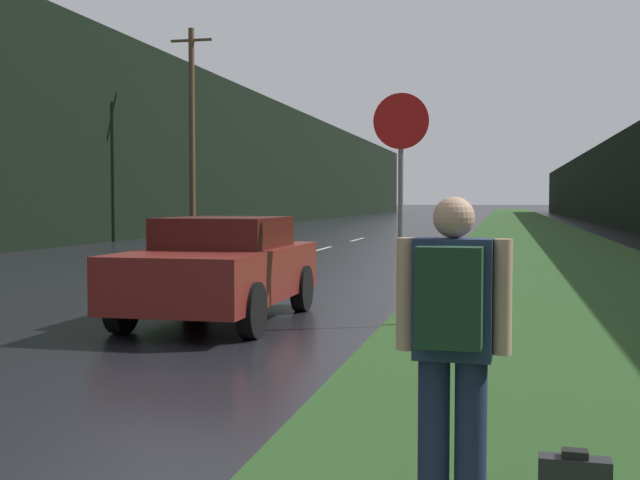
{
  "coord_description": "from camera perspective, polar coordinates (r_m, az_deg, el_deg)",
  "views": [
    {
      "loc": [
        6.14,
        -0.34,
        1.7
      ],
      "look_at": [
        2.43,
        15.84,
        0.87
      ],
      "focal_mm": 45.0,
      "sensor_mm": 36.0,
      "label": 1
    }
  ],
  "objects": [
    {
      "name": "lane_stripe_d",
      "position": [
        21.06,
        -4.1,
        -1.78
      ],
      "size": [
        0.12,
        3.0,
        0.01
      ],
      "primitive_type": "cube",
      "color": "silver",
      "rests_on": "ground_plane"
    },
    {
      "name": "grass_verge",
      "position": [
        40.4,
        14.9,
        0.36
      ],
      "size": [
        6.0,
        240.0,
        0.02
      ],
      "primitive_type": "cube",
      "color": "#26471E",
      "rests_on": "ground_plane"
    },
    {
      "name": "lane_stripe_e",
      "position": [
        27.81,
        0.12,
        -0.65
      ],
      "size": [
        0.12,
        3.0,
        0.01
      ],
      "primitive_type": "cube",
      "color": "silver",
      "rests_on": "ground_plane"
    },
    {
      "name": "car_passing_near",
      "position": [
        11.33,
        -7.08,
        -1.95
      ],
      "size": [
        1.93,
        4.06,
        1.46
      ],
      "rotation": [
        0.0,
        0.0,
        3.14
      ],
      "color": "maroon",
      "rests_on": "ground_plane"
    },
    {
      "name": "lane_stripe_f",
      "position": [
        34.66,
        2.68,
        0.04
      ],
      "size": [
        0.12,
        3.0,
        0.01
      ],
      "primitive_type": "cube",
      "color": "silver",
      "rests_on": "ground_plane"
    },
    {
      "name": "stop_sign",
      "position": [
        10.8,
        5.76,
        4.2
      ],
      "size": [
        0.75,
        0.07,
        3.13
      ],
      "color": "slate",
      "rests_on": "ground_plane"
    },
    {
      "name": "hitchhiker_with_backpack",
      "position": [
        4.22,
        9.38,
        -6.9
      ],
      "size": [
        0.6,
        0.42,
        1.72
      ],
      "rotation": [
        0.0,
        0.0,
        -0.03
      ],
      "color": "#1E2847",
      "rests_on": "ground_plane"
    },
    {
      "name": "utility_pole_far",
      "position": [
        34.22,
        -9.09,
        7.6
      ],
      "size": [
        1.8,
        0.24,
        8.85
      ],
      "color": "#4C3823",
      "rests_on": "ground_plane"
    },
    {
      "name": "treeline_near_side",
      "position": [
        50.9,
        21.33,
        3.89
      ],
      "size": [
        2.0,
        140.0,
        5.59
      ],
      "primitive_type": "cube",
      "color": "black",
      "rests_on": "ground_plane"
    },
    {
      "name": "treeline_far_side",
      "position": [
        53.11,
        -5.47,
        5.71
      ],
      "size": [
        2.0,
        140.0,
        8.73
      ],
      "primitive_type": "cube",
      "color": "black",
      "rests_on": "ground_plane"
    },
    {
      "name": "lane_stripe_c",
      "position": [
        14.54,
        -12.21,
        -3.91
      ],
      "size": [
        0.12,
        3.0,
        0.01
      ],
      "primitive_type": "cube",
      "color": "silver",
      "rests_on": "ground_plane"
    }
  ]
}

